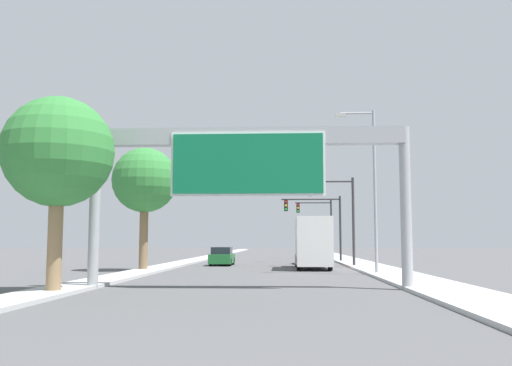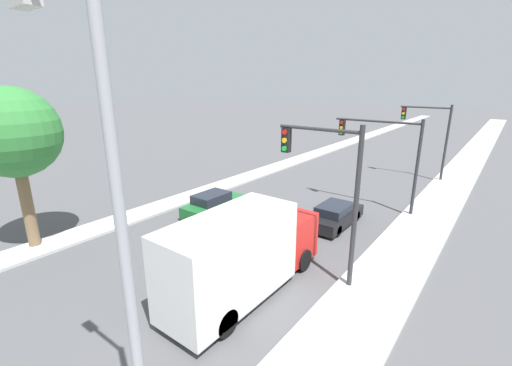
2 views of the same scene
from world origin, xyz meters
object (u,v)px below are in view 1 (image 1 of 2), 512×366
(car_near_right, at_px, (308,256))
(car_far_right, at_px, (222,257))
(palm_tree_foreground, at_px, (58,153))
(traffic_light_far_intersection, at_px, (320,219))
(palm_tree_background, at_px, (145,181))
(street_lamp_right, at_px, (371,179))
(traffic_light_mid_block, at_px, (321,216))
(truck_box_primary, at_px, (313,243))
(traffic_light_near_intersection, at_px, (339,208))
(sign_gantry, at_px, (248,161))

(car_near_right, relative_size, car_far_right, 1.01)
(palm_tree_foreground, bearing_deg, traffic_light_far_intersection, 73.48)
(traffic_light_far_intersection, distance_m, palm_tree_background, 29.56)
(car_near_right, bearing_deg, street_lamp_right, -78.68)
(car_near_right, relative_size, traffic_light_mid_block, 0.72)
(car_far_right, xyz_separation_m, truck_box_primary, (7.00, -5.57, 1.11))
(traffic_light_mid_block, bearing_deg, truck_box_primary, -96.24)
(traffic_light_far_intersection, relative_size, palm_tree_foreground, 0.87)
(traffic_light_mid_block, xyz_separation_m, traffic_light_far_intersection, (0.59, 10.00, 0.10))
(traffic_light_near_intersection, height_order, traffic_light_mid_block, traffic_light_near_intersection)
(traffic_light_near_intersection, bearing_deg, street_lamp_right, -84.68)
(traffic_light_near_intersection, bearing_deg, palm_tree_foreground, -119.63)
(palm_tree_foreground, relative_size, palm_tree_background, 0.92)
(truck_box_primary, height_order, palm_tree_foreground, palm_tree_foreground)
(sign_gantry, xyz_separation_m, palm_tree_background, (-7.71, 13.72, 0.64))
(traffic_light_near_intersection, xyz_separation_m, traffic_light_far_intersection, (-0.18, 20.00, -0.14))
(sign_gantry, distance_m, street_lamp_right, 12.22)
(street_lamp_right, bearing_deg, car_far_right, 129.22)
(car_far_right, bearing_deg, traffic_light_far_intersection, 62.69)
(truck_box_primary, distance_m, traffic_light_mid_block, 13.32)
(truck_box_primary, bearing_deg, palm_tree_foreground, -118.56)
(sign_gantry, height_order, traffic_light_far_intersection, sign_gantry)
(sign_gantry, bearing_deg, traffic_light_near_intersection, 74.20)
(traffic_light_far_intersection, bearing_deg, traffic_light_near_intersection, -89.49)
(car_far_right, distance_m, traffic_light_far_intersection, 19.97)
(car_near_right, height_order, traffic_light_near_intersection, traffic_light_near_intersection)
(car_far_right, distance_m, palm_tree_foreground, 25.69)
(palm_tree_background, bearing_deg, palm_tree_foreground, -87.78)
(truck_box_primary, bearing_deg, car_far_right, 141.50)
(sign_gantry, bearing_deg, truck_box_primary, 78.42)
(traffic_light_mid_block, bearing_deg, car_far_right, -138.52)
(traffic_light_near_intersection, bearing_deg, car_far_right, 164.47)
(car_far_right, relative_size, street_lamp_right, 0.45)
(street_lamp_right, bearing_deg, palm_tree_foreground, -137.27)
(traffic_light_mid_block, bearing_deg, palm_tree_background, -127.64)
(car_near_right, bearing_deg, palm_tree_background, -132.93)
(sign_gantry, xyz_separation_m, traffic_light_mid_block, (4.92, 30.10, -1.04))
(truck_box_primary, bearing_deg, traffic_light_near_intersection, 54.04)
(palm_tree_foreground, bearing_deg, sign_gantry, 18.45)
(palm_tree_background, relative_size, street_lamp_right, 0.84)
(car_near_right, distance_m, traffic_light_mid_block, 5.80)
(traffic_light_mid_block, relative_size, street_lamp_right, 0.63)
(traffic_light_far_intersection, distance_m, street_lamp_right, 29.87)
(car_far_right, height_order, palm_tree_background, palm_tree_background)
(traffic_light_mid_block, xyz_separation_m, palm_tree_foreground, (-12.01, -32.47, 1.05))
(traffic_light_mid_block, distance_m, street_lamp_right, 19.94)
(traffic_light_near_intersection, bearing_deg, car_near_right, 111.10)
(sign_gantry, relative_size, car_near_right, 3.01)
(sign_gantry, bearing_deg, car_near_right, 82.27)
(truck_box_primary, height_order, palm_tree_background, palm_tree_background)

